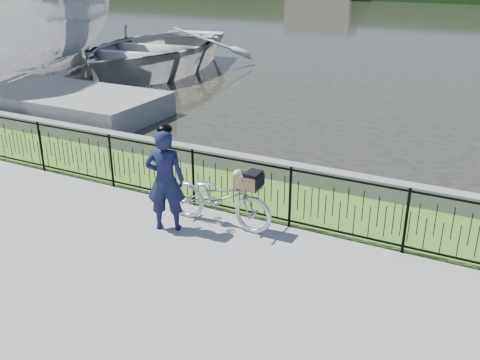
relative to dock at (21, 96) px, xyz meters
The scene contains 10 objects.
ground 11.42m from the dock, 28.81° to the right, with size 120.00×120.00×0.00m, color gray.
grass_strip 10.42m from the dock, 16.17° to the right, with size 60.00×2.00×0.01m, color #456D22.
water 29.26m from the dock, 70.02° to the left, with size 120.00×120.00×0.00m, color #28281E.
quay_wall 10.18m from the dock, 10.76° to the right, with size 60.00×0.30×0.40m, color slate.
fence 10.74m from the dock, 21.31° to the right, with size 14.00×0.06×1.15m, color black, non-canonical shape.
dock is the anchor object (origin of this frame).
bicycle_rig 10.79m from the dock, 23.96° to the right, with size 2.05×0.71×1.16m.
cyclist 10.36m from the dock, 28.51° to the right, with size 0.80×0.68×1.92m.
boat_near 3.98m from the dock, 124.02° to the left, with size 7.25×11.22×5.86m.
boat_far 6.58m from the dock, 85.12° to the left, with size 7.84×10.14×1.93m.
Camera 1 is at (4.14, -6.40, 4.46)m, focal length 40.00 mm.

